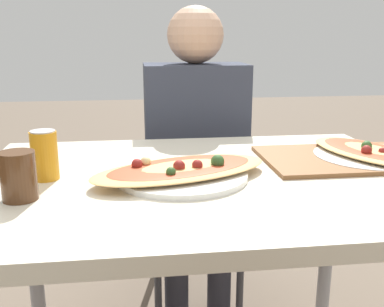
% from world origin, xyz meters
% --- Properties ---
extents(dining_table, '(1.18, 0.86, 0.77)m').
position_xyz_m(dining_table, '(0.00, 0.00, 0.69)').
color(dining_table, beige).
rests_on(dining_table, ground_plane).
extents(chair_far_seated, '(0.40, 0.40, 0.87)m').
position_xyz_m(chair_far_seated, '(0.07, 0.75, 0.51)').
color(chair_far_seated, '#3F2D1E').
rests_on(chair_far_seated, ground_plane).
extents(person_seated, '(0.40, 0.26, 1.24)m').
position_xyz_m(person_seated, '(0.07, 0.65, 0.74)').
color(person_seated, '#2D2D38').
rests_on(person_seated, ground_plane).
extents(pizza_main, '(0.52, 0.36, 0.06)m').
position_xyz_m(pizza_main, '(-0.06, -0.02, 0.79)').
color(pizza_main, white).
rests_on(pizza_main, dining_table).
extents(soda_can, '(0.07, 0.07, 0.12)m').
position_xyz_m(soda_can, '(-0.40, 0.02, 0.84)').
color(soda_can, orange).
rests_on(soda_can, dining_table).
extents(drink_glass, '(0.08, 0.08, 0.11)m').
position_xyz_m(drink_glass, '(-0.43, -0.13, 0.83)').
color(drink_glass, '#4C2D19').
rests_on(drink_glass, dining_table).
extents(serving_tray, '(0.47, 0.31, 0.01)m').
position_xyz_m(serving_tray, '(0.43, 0.09, 0.78)').
color(serving_tray, brown).
rests_on(serving_tray, dining_table).
extents(pizza_second, '(0.33, 0.44, 0.05)m').
position_xyz_m(pizza_second, '(0.51, 0.09, 0.79)').
color(pizza_second, white).
rests_on(pizza_second, dining_table).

